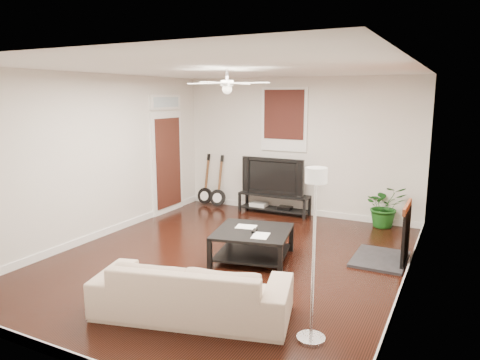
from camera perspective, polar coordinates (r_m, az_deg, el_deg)
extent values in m
cube|color=black|center=(6.80, -1.55, -10.13)|extent=(5.00, 6.00, 0.01)
cube|color=white|center=(6.37, -1.68, 14.13)|extent=(5.00, 6.00, 0.01)
cube|color=silver|center=(9.16, 7.42, 4.24)|extent=(5.00, 0.01, 2.80)
cube|color=silver|center=(4.12, -22.05, -4.45)|extent=(5.00, 0.01, 2.80)
cube|color=silver|center=(7.93, -17.70, 2.82)|extent=(0.01, 6.00, 2.80)
cube|color=silver|center=(5.70, 21.04, -0.33)|extent=(0.01, 6.00, 2.80)
cube|color=#A25934|center=(6.68, 21.87, 1.15)|extent=(0.02, 2.20, 2.80)
cube|color=black|center=(6.92, 18.94, -6.34)|extent=(0.80, 1.10, 0.92)
cube|color=black|center=(9.19, 5.66, 7.74)|extent=(1.00, 0.06, 1.30)
cube|color=white|center=(9.36, -9.31, 3.41)|extent=(0.08, 1.00, 2.50)
cube|color=black|center=(9.32, 4.39, -3.04)|extent=(1.49, 0.40, 0.42)
imported|color=black|center=(9.21, 4.50, 0.58)|extent=(1.34, 0.18, 0.77)
cube|color=black|center=(6.73, 1.64, -8.31)|extent=(1.29, 1.29, 0.46)
imported|color=#BEAC8E|center=(5.11, -6.13, -13.66)|extent=(2.32, 1.37, 0.63)
imported|color=#175117|center=(8.73, 18.13, -3.19)|extent=(0.92, 0.87, 0.80)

